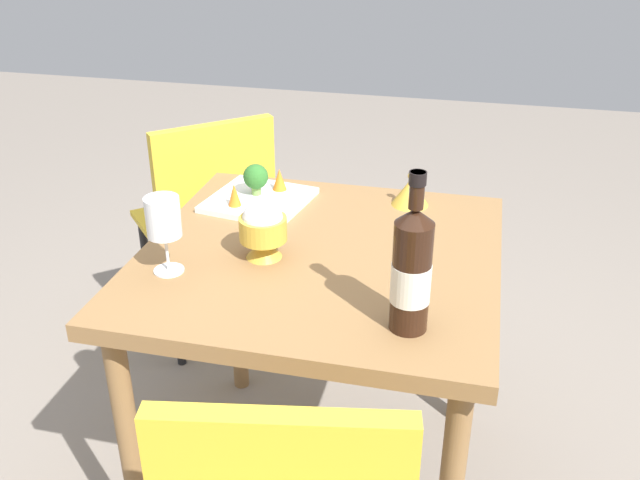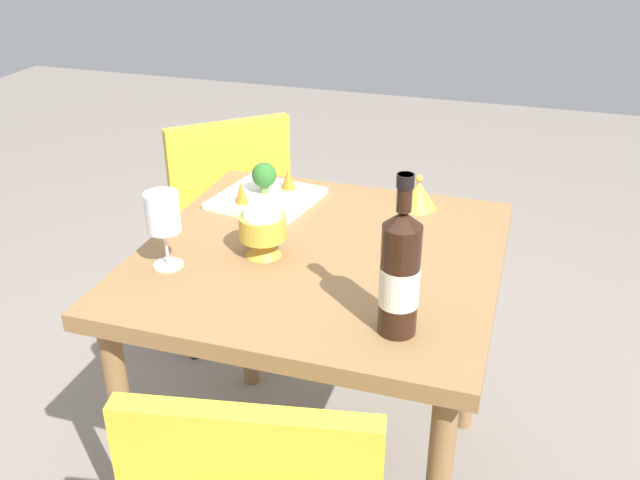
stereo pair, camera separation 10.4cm
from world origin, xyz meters
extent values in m
plane|color=gray|center=(0.00, 0.00, 0.00)|extent=(8.00, 8.00, 0.00)
cube|color=olive|center=(0.00, 0.00, 0.72)|extent=(0.83, 0.83, 0.04)
cylinder|color=olive|center=(-0.36, -0.36, 0.35)|extent=(0.05, 0.05, 0.70)
cylinder|color=olive|center=(0.36, -0.36, 0.35)|extent=(0.05, 0.05, 0.70)
cylinder|color=olive|center=(-0.36, 0.36, 0.35)|extent=(0.05, 0.05, 0.70)
cube|color=gold|center=(-0.66, -0.59, 0.44)|extent=(0.57, 0.57, 0.02)
cube|color=gold|center=(-0.52, -0.47, 0.65)|extent=(0.30, 0.32, 0.40)
cylinder|color=black|center=(-0.67, -0.83, 0.21)|extent=(0.03, 0.03, 0.43)
cylinder|color=black|center=(-0.90, -0.58, 0.21)|extent=(0.03, 0.03, 0.43)
cylinder|color=black|center=(-0.42, -0.60, 0.21)|extent=(0.03, 0.03, 0.43)
cylinder|color=black|center=(-0.65, -0.35, 0.21)|extent=(0.03, 0.03, 0.43)
cylinder|color=black|center=(0.27, 0.24, 0.85)|extent=(0.07, 0.07, 0.23)
cone|color=black|center=(0.27, 0.24, 0.98)|extent=(0.07, 0.07, 0.03)
cylinder|color=black|center=(0.27, 0.24, 1.03)|extent=(0.03, 0.03, 0.07)
cylinder|color=black|center=(0.27, 0.24, 1.05)|extent=(0.03, 0.03, 0.02)
cylinder|color=silver|center=(0.27, 0.24, 0.84)|extent=(0.08, 0.08, 0.08)
cylinder|color=white|center=(0.17, -0.31, 0.74)|extent=(0.07, 0.07, 0.00)
cylinder|color=white|center=(0.17, -0.31, 0.78)|extent=(0.01, 0.01, 0.08)
cylinder|color=white|center=(0.17, -0.31, 0.87)|extent=(0.08, 0.08, 0.09)
cone|color=gold|center=(0.06, -0.12, 0.76)|extent=(0.08, 0.08, 0.04)
cylinder|color=gold|center=(0.06, -0.12, 0.81)|extent=(0.11, 0.11, 0.05)
sphere|color=white|center=(0.06, -0.12, 0.83)|extent=(0.09, 0.09, 0.09)
cone|color=gold|center=(-0.32, 0.17, 0.77)|extent=(0.10, 0.10, 0.07)
sphere|color=gold|center=(-0.32, 0.17, 0.82)|extent=(0.02, 0.02, 0.02)
cube|color=white|center=(-0.24, -0.23, 0.74)|extent=(0.29, 0.29, 0.02)
cylinder|color=#729E4C|center=(-0.25, -0.24, 0.77)|extent=(0.03, 0.03, 0.03)
sphere|color=#2D6B28|center=(-0.25, -0.24, 0.80)|extent=(0.07, 0.07, 0.07)
cone|color=orange|center=(-0.30, -0.19, 0.78)|extent=(0.04, 0.04, 0.06)
cone|color=orange|center=(-0.17, -0.27, 0.78)|extent=(0.03, 0.03, 0.06)
camera|label=1|loc=(1.42, 0.34, 1.52)|focal=39.49mm
camera|label=2|loc=(1.40, 0.44, 1.52)|focal=39.49mm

